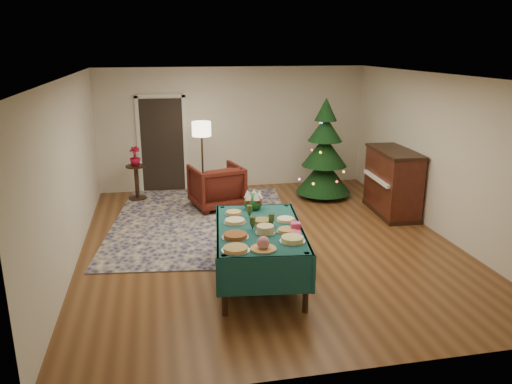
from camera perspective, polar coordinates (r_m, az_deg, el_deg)
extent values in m
plane|color=#593319|center=(8.34, 1.31, -5.73)|extent=(7.00, 7.00, 0.00)
plane|color=white|center=(7.74, 1.44, 13.11)|extent=(7.00, 7.00, 0.00)
plane|color=beige|center=(11.31, -2.55, 7.29)|extent=(6.00, 0.00, 6.00)
plane|color=beige|center=(4.74, 10.76, -6.22)|extent=(6.00, 0.00, 6.00)
plane|color=beige|center=(7.85, -20.52, 2.14)|extent=(0.00, 7.00, 7.00)
plane|color=beige|center=(9.07, 20.26, 3.97)|extent=(0.00, 7.00, 7.00)
cube|color=black|center=(11.22, -10.65, 5.24)|extent=(0.92, 0.02, 2.04)
cube|color=silver|center=(11.22, -13.22, 5.23)|extent=(0.08, 0.04, 2.14)
cube|color=silver|center=(11.22, -8.10, 5.51)|extent=(0.08, 0.04, 2.14)
cube|color=silver|center=(11.06, -10.95, 10.72)|extent=(1.08, 0.04, 0.08)
cube|color=#131448|center=(9.30, -6.23, -3.37)|extent=(3.71, 4.57, 0.02)
cylinder|color=black|center=(6.06, -3.62, -10.65)|extent=(0.07, 0.07, 0.78)
cylinder|color=black|center=(7.73, -3.82, -4.50)|extent=(0.07, 0.07, 0.78)
cylinder|color=black|center=(6.15, 5.72, -10.31)|extent=(0.07, 0.07, 0.78)
cylinder|color=black|center=(7.79, 3.44, -4.31)|extent=(0.07, 0.07, 0.78)
cube|color=#144246|center=(6.77, 0.38, -4.22)|extent=(1.38, 2.11, 0.04)
cube|color=#144246|center=(7.76, -0.22, -3.21)|extent=(1.18, 0.18, 0.49)
cube|color=#144246|center=(5.96, 1.16, -9.58)|extent=(1.18, 0.18, 0.49)
cube|color=#144246|center=(6.91, 5.07, -5.82)|extent=(0.28, 2.01, 0.49)
cube|color=#144246|center=(6.83, -4.38, -6.09)|extent=(0.28, 2.01, 0.49)
cylinder|color=silver|center=(6.02, -2.34, -6.67)|extent=(0.35, 0.35, 0.01)
cylinder|color=tan|center=(6.01, -2.34, -6.46)|extent=(0.29, 0.29, 0.04)
cylinder|color=silver|center=(6.04, 0.83, -6.56)|extent=(0.32, 0.32, 0.01)
sphere|color=#CC727A|center=(6.01, 0.83, -5.82)|extent=(0.16, 0.16, 0.16)
cylinder|color=silver|center=(6.29, 4.17, -5.63)|extent=(0.33, 0.33, 0.01)
cylinder|color=#D8D172|center=(6.28, 4.18, -5.35)|extent=(0.28, 0.28, 0.05)
cylinder|color=silver|center=(6.41, -2.38, -5.18)|extent=(0.35, 0.35, 0.01)
cylinder|color=brown|center=(6.40, -2.39, -4.95)|extent=(0.30, 0.30, 0.04)
cylinder|color=silver|center=(6.55, 1.06, -4.69)|extent=(0.27, 0.27, 0.01)
cylinder|color=tan|center=(6.53, 1.06, -4.26)|extent=(0.23, 0.23, 0.09)
cylinder|color=silver|center=(6.61, 3.53, -4.52)|extent=(0.28, 0.28, 0.01)
cylinder|color=#B2844C|center=(6.60, 3.53, -4.35)|extent=(0.24, 0.24, 0.03)
cylinder|color=silver|center=(6.92, -2.42, -3.52)|extent=(0.32, 0.32, 0.01)
cylinder|color=#D8BF7F|center=(6.91, -2.43, -3.31)|extent=(0.27, 0.27, 0.04)
cylinder|color=silver|center=(6.86, 0.72, -3.69)|extent=(0.28, 0.28, 0.01)
cylinder|color=maroon|center=(6.84, 0.72, -3.40)|extent=(0.24, 0.24, 0.06)
cylinder|color=silver|center=(7.00, 3.40, -3.29)|extent=(0.28, 0.28, 0.01)
cylinder|color=#F2EACC|center=(6.99, 3.41, -3.12)|extent=(0.24, 0.24, 0.03)
cylinder|color=silver|center=(7.27, -2.57, -2.50)|extent=(0.26, 0.26, 0.01)
cylinder|color=tan|center=(7.27, -2.58, -2.34)|extent=(0.22, 0.22, 0.03)
cone|color=#2D471E|center=(7.11, -0.76, -2.59)|extent=(0.07, 0.07, 0.09)
cylinder|color=#2D471E|center=(7.08, -0.76, -1.91)|extent=(0.08, 0.08, 0.09)
cone|color=#2D471E|center=(6.77, 1.79, -3.59)|extent=(0.07, 0.07, 0.09)
cylinder|color=#2D471E|center=(6.74, 1.79, -2.88)|extent=(0.08, 0.08, 0.09)
cone|color=#2D471E|center=(6.65, -0.40, -3.96)|extent=(0.07, 0.07, 0.09)
cylinder|color=#2D471E|center=(6.62, -0.40, -3.24)|extent=(0.08, 0.08, 0.09)
cube|color=#E23F74|center=(6.51, 4.45, -4.73)|extent=(0.17, 0.17, 0.04)
cube|color=#E43F7E|center=(6.66, 4.53, -3.94)|extent=(0.14, 0.14, 0.10)
sphere|color=#1E4C1E|center=(7.46, -0.32, -1.20)|extent=(0.27, 0.27, 0.27)
cone|color=white|center=(7.44, 0.39, -0.23)|extent=(0.10, 0.10, 0.13)
cone|color=white|center=(7.51, -0.24, -0.07)|extent=(0.10, 0.10, 0.13)
cone|color=white|center=(7.46, -0.98, -0.19)|extent=(0.10, 0.10, 0.13)
cone|color=white|center=(7.36, -0.83, -0.43)|extent=(0.10, 0.10, 0.13)
cone|color=white|center=(7.35, 0.03, -0.46)|extent=(0.10, 0.10, 0.13)
sphere|color=#B20C0F|center=(7.53, 0.29, -0.70)|extent=(0.07, 0.07, 0.07)
sphere|color=#B20C0F|center=(7.53, -0.95, -0.71)|extent=(0.07, 0.07, 0.07)
sphere|color=#B20C0F|center=(7.37, -0.95, -1.08)|extent=(0.07, 0.07, 0.07)
sphere|color=#B20C0F|center=(7.37, 0.31, -1.08)|extent=(0.07, 0.07, 0.07)
imported|color=#4D1810|center=(9.97, -4.55, 0.88)|extent=(1.12, 1.07, 0.96)
cylinder|color=#A57F3F|center=(10.78, -6.01, -0.55)|extent=(0.28, 0.28, 0.03)
cylinder|color=black|center=(10.59, -6.13, 3.22)|extent=(0.04, 0.04, 1.48)
cylinder|color=#FFEABF|center=(10.44, -6.25, 7.18)|extent=(0.40, 0.40, 0.30)
cylinder|color=black|center=(10.89, -13.36, -0.71)|extent=(0.37, 0.37, 0.04)
cylinder|color=black|center=(10.79, -13.48, 1.02)|extent=(0.08, 0.08, 0.68)
cylinder|color=black|center=(10.71, -13.60, 2.88)|extent=(0.41, 0.41, 0.03)
imported|color=maroon|center=(10.68, -13.65, 3.53)|extent=(0.22, 0.40, 0.22)
cylinder|color=black|center=(10.87, 7.64, -0.08)|extent=(0.13, 0.13, 0.17)
cone|color=black|center=(10.76, 7.72, 1.92)|extent=(1.50, 1.50, 0.74)
cone|color=black|center=(10.64, 7.83, 4.67)|extent=(1.23, 1.23, 0.63)
cone|color=black|center=(10.56, 7.93, 7.20)|extent=(0.93, 0.93, 0.53)
cone|color=black|center=(10.50, 8.02, 9.36)|extent=(0.60, 0.60, 0.48)
cube|color=black|center=(10.07, 15.09, -2.11)|extent=(0.71, 1.47, 0.08)
cube|color=#36120D|center=(9.91, 15.34, 1.10)|extent=(0.69, 1.45, 1.17)
cube|color=black|center=(9.77, 15.60, 4.52)|extent=(0.73, 1.49, 0.05)
cube|color=white|center=(9.77, 13.74, 1.50)|extent=(0.19, 1.22, 0.06)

